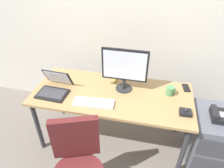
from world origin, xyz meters
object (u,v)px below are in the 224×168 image
(coffee_mug, at_px, (170,91))
(cell_phone, at_px, (186,88))
(monitor_main, at_px, (125,68))
(banana, at_px, (116,77))
(trackball_mouse, at_px, (185,112))
(keyboard, at_px, (94,103))
(laptop, at_px, (54,88))
(file_cabinet, at_px, (210,138))
(desk_phone, at_px, (219,115))

(coffee_mug, distance_m, cell_phone, 0.24)
(monitor_main, height_order, banana, monitor_main)
(coffee_mug, bearing_deg, trackball_mouse, -63.26)
(monitor_main, distance_m, cell_phone, 0.74)
(cell_phone, bearing_deg, monitor_main, -175.33)
(monitor_main, bearing_deg, banana, 124.91)
(monitor_main, relative_size, trackball_mouse, 4.37)
(keyboard, relative_size, trackball_mouse, 3.81)
(keyboard, height_order, laptop, laptop)
(keyboard, relative_size, laptop, 1.25)
(file_cabinet, xyz_separation_m, trackball_mouse, (-0.35, -0.13, 0.43))
(trackball_mouse, bearing_deg, desk_phone, 17.97)
(desk_phone, distance_m, banana, 1.16)
(keyboard, bearing_deg, file_cabinet, 7.89)
(laptop, height_order, banana, laptop)
(banana, bearing_deg, cell_phone, -2.09)
(keyboard, distance_m, laptop, 0.48)
(cell_phone, bearing_deg, banana, 169.25)
(desk_phone, distance_m, cell_phone, 0.44)
(keyboard, bearing_deg, desk_phone, 7.19)
(coffee_mug, height_order, banana, coffee_mug)
(file_cabinet, relative_size, trackball_mouse, 5.83)
(trackball_mouse, bearing_deg, monitor_main, 157.07)
(keyboard, bearing_deg, laptop, 167.39)
(desk_phone, bearing_deg, laptop, -178.30)
(desk_phone, xyz_separation_m, laptop, (-1.70, -0.05, 0.10))
(banana, bearing_deg, desk_phone, -17.39)
(laptop, bearing_deg, file_cabinet, 2.24)
(monitor_main, xyz_separation_m, coffee_mug, (0.50, 0.01, -0.23))
(file_cabinet, distance_m, trackball_mouse, 0.57)
(desk_phone, relative_size, banana, 1.05)
(desk_phone, distance_m, trackball_mouse, 0.37)
(banana, bearing_deg, keyboard, -103.56)
(keyboard, xyz_separation_m, laptop, (-0.47, 0.10, 0.04))
(keyboard, xyz_separation_m, trackball_mouse, (0.89, 0.04, 0.01))
(desk_phone, distance_m, keyboard, 1.24)
(coffee_mug, relative_size, cell_phone, 0.68)
(monitor_main, xyz_separation_m, keyboard, (-0.25, -0.31, -0.26))
(trackball_mouse, relative_size, cell_phone, 0.77)
(laptop, bearing_deg, banana, 34.02)
(trackball_mouse, height_order, coffee_mug, coffee_mug)
(coffee_mug, bearing_deg, desk_phone, -19.24)
(file_cabinet, distance_m, desk_phone, 0.36)
(file_cabinet, bearing_deg, cell_phone, 135.90)
(file_cabinet, bearing_deg, coffee_mug, 162.80)
(monitor_main, bearing_deg, laptop, -163.86)
(keyboard, bearing_deg, banana, 76.44)
(monitor_main, bearing_deg, coffee_mug, 1.14)
(laptop, bearing_deg, trackball_mouse, -2.54)
(laptop, relative_size, cell_phone, 2.36)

